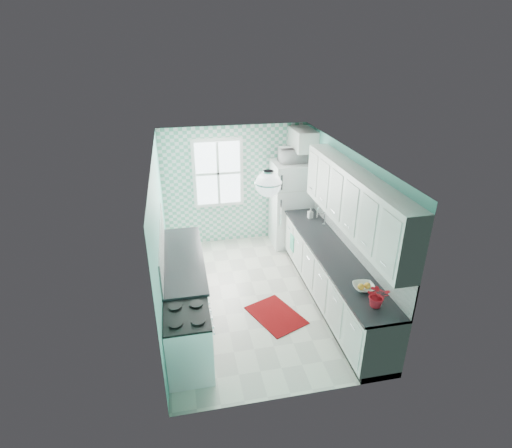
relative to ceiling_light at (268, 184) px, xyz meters
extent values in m
cube|color=beige|center=(0.00, 0.80, -2.33)|extent=(3.00, 4.40, 0.02)
cube|color=white|center=(0.00, 0.80, 0.19)|extent=(3.00, 4.40, 0.02)
cube|color=#64C3B1|center=(0.00, 3.01, -1.07)|extent=(3.00, 0.02, 2.50)
cube|color=#64C3B1|center=(0.00, -1.41, -1.07)|extent=(3.00, 0.02, 2.50)
cube|color=#64C3B1|center=(-1.51, 0.80, -1.07)|extent=(0.02, 4.40, 2.50)
cube|color=#64C3B1|center=(1.51, 0.80, -1.07)|extent=(0.02, 4.40, 2.50)
cube|color=#61B295|center=(0.00, 2.99, -1.07)|extent=(3.00, 0.01, 2.50)
cube|color=white|center=(-0.35, 2.96, -0.77)|extent=(1.04, 0.05, 1.44)
cube|color=white|center=(-0.35, 2.95, -0.77)|extent=(0.90, 0.02, 1.30)
cube|color=white|center=(1.49, 0.40, -1.13)|extent=(0.02, 3.60, 0.51)
cube|color=white|center=(-1.49, 0.73, -1.13)|extent=(0.02, 2.15, 0.51)
cube|color=silver|center=(1.33, 0.20, -0.42)|extent=(0.33, 3.20, 0.90)
cube|color=silver|center=(1.30, 2.63, -0.07)|extent=(0.40, 0.74, 0.40)
cylinder|color=silver|center=(0.00, 0.00, 0.16)|extent=(0.14, 0.14, 0.04)
cylinder|color=silver|center=(0.00, 0.00, 0.09)|extent=(0.02, 0.02, 0.12)
sphere|color=white|center=(0.00, 0.00, 0.00)|extent=(0.34, 0.34, 0.34)
cube|color=white|center=(1.20, 0.40, -1.87)|extent=(0.60, 3.60, 0.90)
cube|color=black|center=(1.19, 0.40, -1.40)|extent=(0.63, 3.60, 0.04)
cube|color=white|center=(-1.20, 0.73, -1.87)|extent=(0.60, 2.15, 0.90)
cube|color=black|center=(-1.19, 0.73, -1.40)|extent=(0.63, 2.15, 0.04)
cube|color=white|center=(1.11, 2.59, -1.42)|extent=(0.78, 0.74, 1.80)
cube|color=silver|center=(1.11, 2.22, -1.01)|extent=(0.77, 0.01, 0.02)
cube|color=silver|center=(0.79, 2.20, -0.79)|extent=(0.03, 0.03, 0.30)
cube|color=silver|center=(0.79, 2.20, -1.42)|extent=(0.03, 0.03, 0.54)
cube|color=white|center=(-1.20, -0.68, -1.87)|extent=(0.58, 0.74, 0.88)
cube|color=black|center=(-1.20, -0.68, -1.43)|extent=(0.58, 0.74, 0.03)
cube|color=black|center=(-0.90, -0.68, -1.82)|extent=(0.01, 0.49, 0.29)
cube|color=silver|center=(1.20, 1.35, -1.40)|extent=(0.48, 0.40, 0.12)
cylinder|color=silver|center=(1.37, 1.35, -1.20)|extent=(0.02, 0.02, 0.30)
torus|color=silver|center=(1.31, 1.35, -1.01)|extent=(0.16, 0.02, 0.16)
cube|color=maroon|center=(0.20, 0.19, -2.32)|extent=(0.95, 1.09, 0.01)
cube|color=#69AE98|center=(0.89, 1.68, -1.84)|extent=(0.03, 0.22, 0.33)
imported|color=white|center=(1.20, -0.66, -1.35)|extent=(0.33, 0.33, 0.07)
imported|color=red|center=(1.20, -1.04, -1.22)|extent=(0.35, 0.33, 0.32)
imported|color=#91B0BD|center=(1.25, 1.76, -1.29)|extent=(0.10, 0.10, 0.19)
imported|color=silver|center=(1.11, 2.59, -0.37)|extent=(0.53, 0.36, 0.29)
camera|label=1|loc=(-1.15, -4.83, 1.75)|focal=28.00mm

